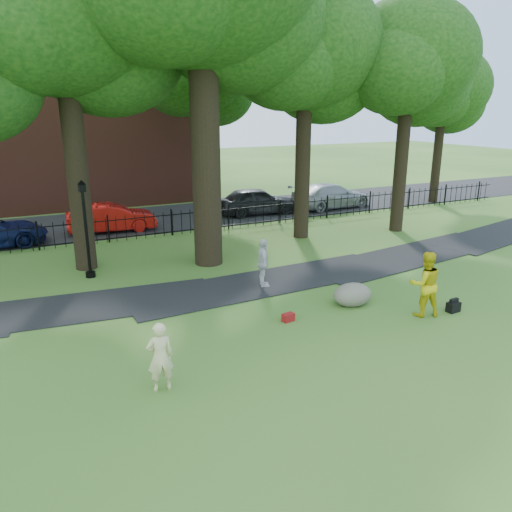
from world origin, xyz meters
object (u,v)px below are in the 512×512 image
lamppost (86,231)px  red_sedan (112,218)px  boulder (353,293)px  man (425,284)px  woman (160,357)px

lamppost → red_sedan: size_ratio=0.84×
boulder → lamppost: lamppost is taller
lamppost → red_sedan: (2.06, 6.72, -1.05)m
man → boulder: bearing=-30.8°
boulder → lamppost: size_ratio=0.36×
red_sedan → lamppost: bearing=167.2°
boulder → woman: bearing=-162.0°
woman → lamppost: size_ratio=0.45×
man → boulder: man is taller
man → red_sedan: size_ratio=0.46×
boulder → red_sedan: 14.04m
red_sedan → boulder: bearing=-154.8°
woman → boulder: 7.19m
lamppost → red_sedan: bearing=63.9°
woman → man: (8.20, 0.57, 0.19)m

